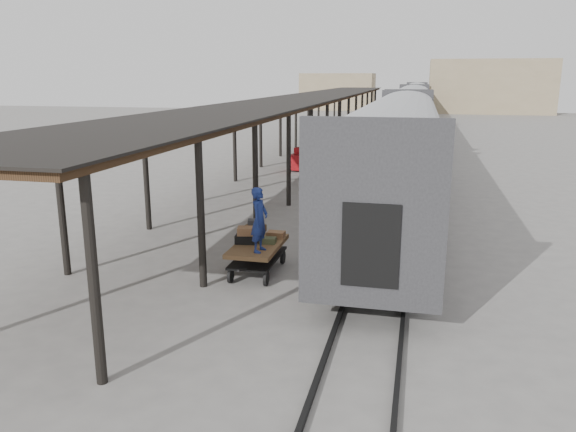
{
  "coord_description": "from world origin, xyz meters",
  "views": [
    {
      "loc": [
        4.08,
        -15.21,
        5.45
      ],
      "look_at": [
        0.63,
        -0.55,
        1.7
      ],
      "focal_mm": 35.0,
      "sensor_mm": 36.0,
      "label": 1
    }
  ],
  "objects_px": {
    "luggage_tug": "(300,160)",
    "pedestrian": "(325,154)",
    "porter": "(259,220)",
    "baggage_cart": "(258,251)"
  },
  "relations": [
    {
      "from": "luggage_tug",
      "to": "pedestrian",
      "type": "relative_size",
      "value": 0.9
    },
    {
      "from": "luggage_tug",
      "to": "pedestrian",
      "type": "xyz_separation_m",
      "value": [
        1.33,
        1.02,
        0.31
      ]
    },
    {
      "from": "luggage_tug",
      "to": "pedestrian",
      "type": "height_order",
      "value": "pedestrian"
    },
    {
      "from": "porter",
      "to": "baggage_cart",
      "type": "bearing_deg",
      "value": 28.14
    },
    {
      "from": "baggage_cart",
      "to": "pedestrian",
      "type": "distance_m",
      "value": 19.0
    },
    {
      "from": "baggage_cart",
      "to": "luggage_tug",
      "type": "distance_m",
      "value": 18.12
    },
    {
      "from": "luggage_tug",
      "to": "pedestrian",
      "type": "distance_m",
      "value": 1.7
    },
    {
      "from": "porter",
      "to": "pedestrian",
      "type": "distance_m",
      "value": 19.68
    },
    {
      "from": "porter",
      "to": "pedestrian",
      "type": "relative_size",
      "value": 0.97
    },
    {
      "from": "porter",
      "to": "pedestrian",
      "type": "xyz_separation_m",
      "value": [
        -1.53,
        19.6,
        -0.83
      ]
    }
  ]
}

